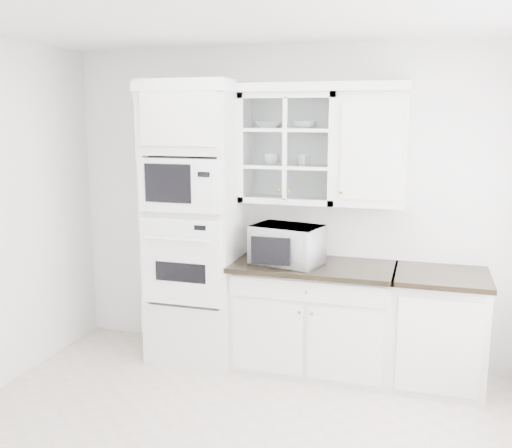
% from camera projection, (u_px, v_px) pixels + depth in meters
% --- Properties ---
extents(room_shell, '(4.00, 3.50, 2.70)m').
position_uv_depth(room_shell, '(243.00, 168.00, 3.64)').
color(room_shell, white).
rests_on(room_shell, ground).
extents(oven_column, '(0.76, 0.68, 2.40)m').
position_uv_depth(oven_column, '(196.00, 224.00, 4.89)').
color(oven_column, silver).
rests_on(oven_column, ground).
extents(base_cabinet_run, '(1.32, 0.67, 0.92)m').
position_uv_depth(base_cabinet_run, '(313.00, 316.00, 4.77)').
color(base_cabinet_run, silver).
rests_on(base_cabinet_run, ground).
extents(extra_base_cabinet, '(0.72, 0.67, 0.92)m').
position_uv_depth(extra_base_cabinet, '(438.00, 329.00, 4.48)').
color(extra_base_cabinet, silver).
rests_on(extra_base_cabinet, ground).
extents(upper_cabinet_glass, '(0.80, 0.33, 0.90)m').
position_uv_depth(upper_cabinet_glass, '(290.00, 148.00, 4.71)').
color(upper_cabinet_glass, silver).
rests_on(upper_cabinet_glass, room_shell).
extents(upper_cabinet_solid, '(0.55, 0.33, 0.90)m').
position_uv_depth(upper_cabinet_solid, '(372.00, 149.00, 4.52)').
color(upper_cabinet_solid, silver).
rests_on(upper_cabinet_solid, room_shell).
extents(crown_molding, '(2.14, 0.38, 0.07)m').
position_uv_depth(crown_molding, '(277.00, 88.00, 4.63)').
color(crown_molding, white).
rests_on(crown_molding, room_shell).
extents(countertop_microwave, '(0.63, 0.56, 0.32)m').
position_uv_depth(countertop_microwave, '(288.00, 244.00, 4.67)').
color(countertop_microwave, white).
rests_on(countertop_microwave, base_cabinet_run).
extents(bowl_a, '(0.29, 0.29, 0.06)m').
position_uv_depth(bowl_a, '(268.00, 125.00, 4.72)').
color(bowl_a, white).
rests_on(bowl_a, upper_cabinet_glass).
extents(bowl_b, '(0.21, 0.21, 0.06)m').
position_uv_depth(bowl_b, '(304.00, 125.00, 4.66)').
color(bowl_b, white).
rests_on(bowl_b, upper_cabinet_glass).
extents(cup_a, '(0.14, 0.14, 0.09)m').
position_uv_depth(cup_a, '(271.00, 159.00, 4.76)').
color(cup_a, white).
rests_on(cup_a, upper_cabinet_glass).
extents(cup_b, '(0.09, 0.09, 0.08)m').
position_uv_depth(cup_b, '(303.00, 160.00, 4.70)').
color(cup_b, white).
rests_on(cup_b, upper_cabinet_glass).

